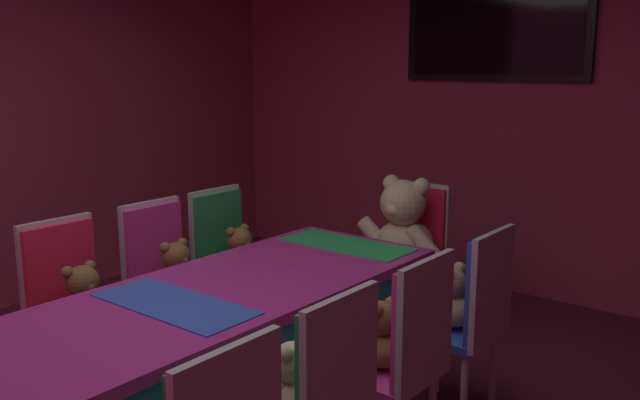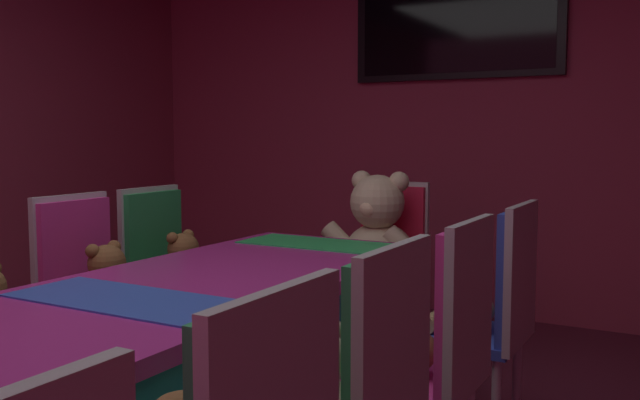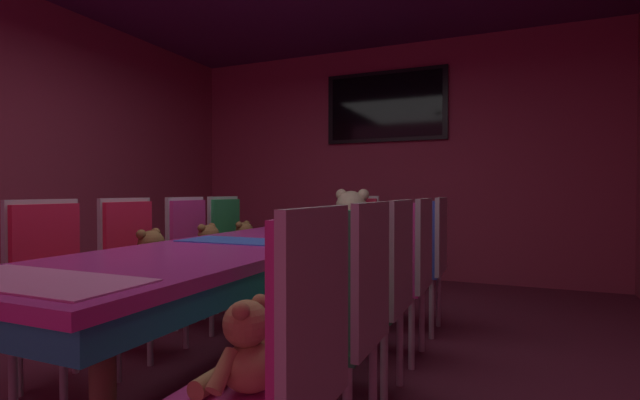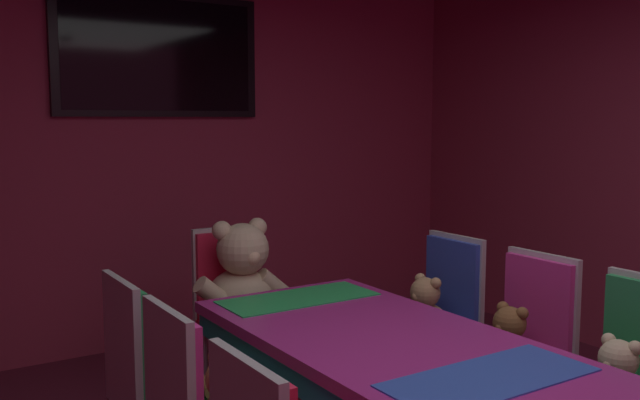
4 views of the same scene
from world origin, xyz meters
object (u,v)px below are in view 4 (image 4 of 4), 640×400
object	(u,v)px
teddy_left_4	(176,364)
chair_right_2	(639,373)
teddy_right_2	(616,382)
chair_right_3	(530,336)
chair_right_4	(445,307)
teddy_right_3	(508,343)
teddy_right_4	(424,310)
chair_left_4	(142,370)
throne_chair	(231,294)
king_teddy_bear	(244,281)
wall_tv	(159,55)

from	to	relation	value
teddy_left_4	chair_right_2	xyz separation A→B (m)	(1.52, -1.11, 0.00)
teddy_left_4	teddy_right_2	bearing A→B (deg)	-38.90
teddy_right_2	chair_right_3	world-z (taller)	chair_right_3
chair_right_2	chair_right_4	xyz separation A→B (m)	(0.03, 1.16, 0.00)
chair_right_2	chair_right_4	world-z (taller)	same
teddy_left_4	chair_right_4	world-z (taller)	chair_right_4
chair_right_2	teddy_right_3	distance (m)	0.58
chair_right_3	teddy_right_4	bearing A→B (deg)	-77.77
chair_left_4	throne_chair	distance (m)	1.25
chair_right_2	teddy_right_4	size ratio (longest dim) A/B	2.86
teddy_right_3	chair_right_4	bearing A→B (deg)	-105.22
king_teddy_bear	wall_tv	distance (m)	1.84
teddy_right_2	king_teddy_bear	size ratio (longest dim) A/B	0.52
teddy_right_3	throne_chair	bearing A→B (deg)	-64.68
king_teddy_bear	chair_right_4	bearing A→B (deg)	50.48
teddy_right_4	king_teddy_bear	bearing A→B (deg)	-44.85
chair_right_3	teddy_right_4	size ratio (longest dim) A/B	2.86
chair_right_3	teddy_right_3	world-z (taller)	chair_right_3
chair_left_4	wall_tv	size ratio (longest dim) A/B	0.68
chair_right_4	wall_tv	bearing A→B (deg)	-66.43
chair_right_2	throne_chair	bearing A→B (deg)	-67.82
teddy_right_3	king_teddy_bear	world-z (taller)	king_teddy_bear
teddy_right_3	wall_tv	world-z (taller)	wall_tv
chair_right_2	chair_right_3	bearing A→B (deg)	-91.27
chair_right_2	teddy_right_3	world-z (taller)	chair_right_2
teddy_right_2	wall_tv	bearing A→B (deg)	-77.67
chair_right_2	wall_tv	bearing A→B (deg)	-75.15
chair_right_2	wall_tv	xyz separation A→B (m)	(-0.83, 3.13, 1.45)
teddy_left_4	king_teddy_bear	xyz separation A→B (m)	(0.69, 0.76, 0.12)
chair_right_3	chair_right_4	distance (m)	0.60
chair_right_2	teddy_right_2	xyz separation A→B (m)	(-0.15, 0.00, -0.01)
teddy_right_4	wall_tv	xyz separation A→B (m)	(-0.71, 1.97, 1.45)
chair_right_3	teddy_right_4	world-z (taller)	chair_right_3
teddy_left_4	chair_left_4	bearing A→B (deg)	-180.00
chair_right_3	chair_right_4	world-z (taller)	same
chair_right_4	teddy_right_2	bearing A→B (deg)	81.42
teddy_left_4	throne_chair	world-z (taller)	throne_chair
teddy_right_4	throne_chair	bearing A→B (deg)	-50.83
teddy_right_2	throne_chair	world-z (taller)	throne_chair
teddy_left_4	wall_tv	size ratio (longest dim) A/B	0.23
chair_left_4	chair_right_4	bearing A→B (deg)	1.62
teddy_left_4	king_teddy_bear	distance (m)	1.03
teddy_right_2	throne_chair	distance (m)	2.15
throne_chair	teddy_left_4	bearing A→B (deg)	-36.95
teddy_left_4	chair_right_2	size ratio (longest dim) A/B	0.34
chair_right_4	throne_chair	bearing A→B (deg)	-45.50
wall_tv	chair_right_4	bearing A→B (deg)	-66.43
chair_right_4	teddy_right_4	distance (m)	0.15
chair_right_4	teddy_right_3	bearing A→B (deg)	74.78
chair_left_4	throne_chair	bearing A→B (deg)	47.69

